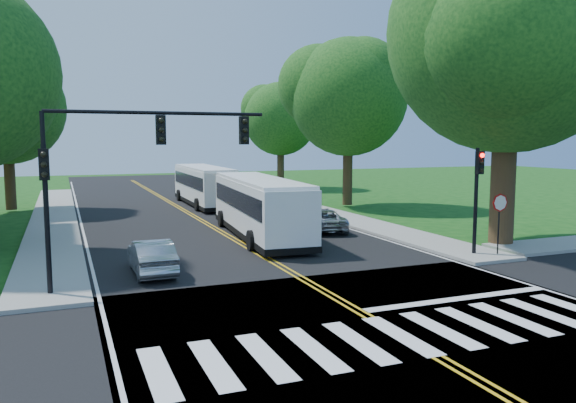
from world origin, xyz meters
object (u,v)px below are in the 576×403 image
bus_lead (259,206)px  hatchback (152,257)px  signal_nw (124,156)px  dark_sedan (302,215)px  signal_ne (477,186)px  bus_follow (204,185)px  suv (323,220)px

bus_lead → hatchback: bearing=48.7°
signal_nw → dark_sedan: (10.77, 10.67, -3.76)m
signal_nw → hatchback: (1.05, 2.03, -3.74)m
signal_nw → hatchback: 4.38m
bus_lead → signal_ne: bearing=134.9°
dark_sedan → hatchback: bearing=42.5°
bus_follow → suv: (3.15, -14.08, -0.93)m
suv → dark_sedan: bearing=-70.0°
bus_lead → suv: bus_lead is taller
bus_lead → hatchback: bus_lead is taller
signal_nw → signal_ne: 14.13m
signal_nw → signal_ne: (14.06, 0.01, -1.41)m
suv → signal_ne: bearing=123.1°
signal_ne → dark_sedan: 11.40m
signal_ne → bus_lead: size_ratio=0.38×
bus_lead → suv: (3.75, 0.36, -0.97)m
hatchback → suv: bearing=-147.7°
signal_nw → bus_lead: (7.29, 8.03, -2.81)m
bus_follow → hatchback: (-6.84, -20.43, -0.88)m
hatchback → dark_sedan: hatchback is taller
bus_follow → suv: size_ratio=2.65×
bus_lead → suv: bearing=-169.8°
signal_nw → dark_sedan: 15.62m
bus_lead → hatchback: 8.70m
signal_nw → bus_follow: 23.98m
signal_ne → bus_lead: (-6.77, 8.02, -1.40)m
signal_ne → suv: bearing=109.8°
hatchback → bus_follow: bearing=-108.7°
dark_sedan → suv: bearing=97.6°
bus_lead → bus_follow: bearing=-87.6°
signal_ne → hatchback: size_ratio=1.15×
signal_nw → suv: 14.37m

